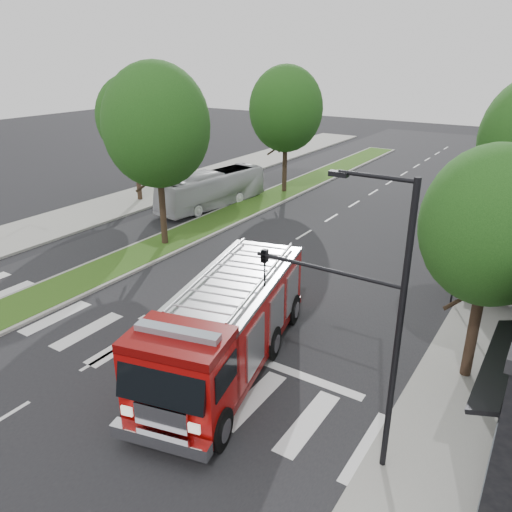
{
  "coord_description": "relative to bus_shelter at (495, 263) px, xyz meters",
  "views": [
    {
      "loc": [
        13.23,
        -14.05,
        10.43
      ],
      "look_at": [
        1.78,
        3.73,
        1.8
      ],
      "focal_mm": 35.0,
      "sensor_mm": 36.0,
      "label": 1
    }
  ],
  "objects": [
    {
      "name": "city_bus",
      "position": [
        -19.7,
        5.7,
        -0.74
      ],
      "size": [
        3.31,
        9.51,
        2.59
      ],
      "primitive_type": "imported",
      "rotation": [
        0.0,
        0.0,
        -0.12
      ],
      "color": "silver",
      "rests_on": "ground"
    },
    {
      "name": "tree_left_mid",
      "position": [
        -25.2,
        3.85,
        4.12
      ],
      "size": [
        5.2,
        5.2,
        9.16
      ],
      "color": "black",
      "rests_on": "ground"
    },
    {
      "name": "ground",
      "position": [
        -11.2,
        -8.15,
        -2.04
      ],
      "size": [
        140.0,
        140.0,
        0.0
      ],
      "primitive_type": "plane",
      "color": "black",
      "rests_on": "ground"
    },
    {
      "name": "tree_right_near",
      "position": [
        0.3,
        -6.15,
        3.47
      ],
      "size": [
        4.4,
        4.4,
        8.05
      ],
      "color": "black",
      "rests_on": "ground"
    },
    {
      "name": "streetlight_right_near",
      "position": [
        -1.59,
        -11.65,
        2.63
      ],
      "size": [
        4.08,
        0.22,
        8.0
      ],
      "color": "black",
      "rests_on": "ground"
    },
    {
      "name": "median",
      "position": [
        -17.2,
        9.85,
        -1.96
      ],
      "size": [
        3.0,
        50.0,
        0.15
      ],
      "color": "gray",
      "rests_on": "ground"
    },
    {
      "name": "fire_engine",
      "position": [
        -7.03,
        -10.0,
        -0.41
      ],
      "size": [
        5.07,
        10.23,
        3.4
      ],
      "rotation": [
        0.0,
        0.0,
        0.23
      ],
      "color": "#660605",
      "rests_on": "ground"
    },
    {
      "name": "sidewalk_left",
      "position": [
        -25.7,
        1.85,
        -1.96
      ],
      "size": [
        5.0,
        80.0,
        0.15
      ],
      "primitive_type": "cube",
      "color": "gray",
      "rests_on": "ground"
    },
    {
      "name": "bus_shelter",
      "position": [
        0.0,
        0.0,
        0.0
      ],
      "size": [
        3.2,
        1.6,
        2.61
      ],
      "color": "black",
      "rests_on": "ground"
    },
    {
      "name": "tree_median_far",
      "position": [
        -17.2,
        11.85,
        4.45
      ],
      "size": [
        5.6,
        5.6,
        9.72
      ],
      "color": "black",
      "rests_on": "ground"
    },
    {
      "name": "tree_median_near",
      "position": [
        -17.2,
        -2.15,
        4.77
      ],
      "size": [
        5.8,
        5.8,
        10.16
      ],
      "color": "black",
      "rests_on": "ground"
    }
  ]
}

